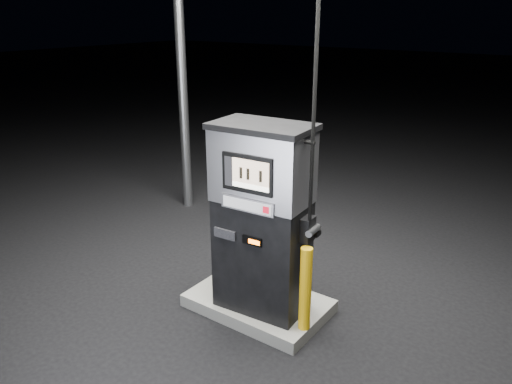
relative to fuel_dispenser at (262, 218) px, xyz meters
The scene contains 5 objects.
ground 1.26m from the fuel_dispenser, 140.59° to the left, with size 80.00×80.00×0.00m, color black.
pump_island 1.18m from the fuel_dispenser, 140.59° to the left, with size 1.60×1.00×0.15m, color slate.
fuel_dispenser is the anchor object (origin of this frame).
bollard_left 0.95m from the fuel_dispenser, 161.61° to the left, with size 0.13×0.13×0.98m, color yellow.
bollard_right 0.88m from the fuel_dispenser, ahead, with size 0.13×0.13×0.95m, color yellow.
Camera 1 is at (2.97, -4.18, 3.37)m, focal length 35.00 mm.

